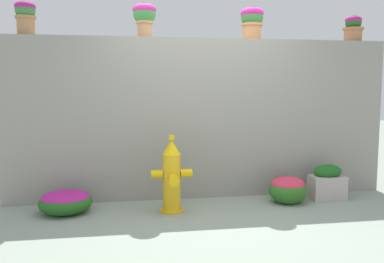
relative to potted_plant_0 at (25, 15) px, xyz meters
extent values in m
plane|color=gray|center=(2.16, -1.13, -2.33)|extent=(24.00, 24.00, 0.00)
cube|color=gray|center=(2.16, 0.00, -1.29)|extent=(5.02, 0.39, 2.07)
cylinder|color=#AB784D|center=(0.00, 0.00, -0.14)|extent=(0.21, 0.21, 0.24)
cylinder|color=#AB784D|center=(0.00, 0.00, -0.03)|extent=(0.25, 0.25, 0.03)
sphere|color=#3B7C3B|center=(0.00, 0.00, 0.05)|extent=(0.24, 0.24, 0.24)
ellipsoid|color=#AA2180|center=(0.00, 0.00, 0.10)|extent=(0.25, 0.25, 0.13)
cylinder|color=#AD7A51|center=(1.45, 0.02, -0.15)|extent=(0.19, 0.19, 0.22)
cylinder|color=#AD7A51|center=(1.45, 0.02, -0.06)|extent=(0.22, 0.22, 0.03)
sphere|color=#337634|center=(1.45, 0.02, 0.05)|extent=(0.29, 0.29, 0.29)
ellipsoid|color=#B02478|center=(1.45, 0.02, 0.11)|extent=(0.30, 0.30, 0.16)
cylinder|color=#C07E4B|center=(2.88, 0.03, -0.14)|extent=(0.25, 0.25, 0.23)
cylinder|color=#C07E4B|center=(2.88, 0.03, -0.05)|extent=(0.29, 0.29, 0.03)
sphere|color=#316F32|center=(2.88, 0.03, 0.05)|extent=(0.29, 0.29, 0.29)
ellipsoid|color=#B91E7F|center=(2.88, 0.03, 0.10)|extent=(0.31, 0.31, 0.16)
cylinder|color=#B06F4A|center=(4.33, 0.00, -0.16)|extent=(0.24, 0.24, 0.20)
cylinder|color=#B06F4A|center=(4.33, 0.00, -0.08)|extent=(0.28, 0.28, 0.03)
sphere|color=#276221|center=(4.33, 0.00, 0.01)|extent=(0.22, 0.22, 0.22)
ellipsoid|color=#B22180|center=(4.33, 0.00, 0.05)|extent=(0.23, 0.23, 0.12)
cylinder|color=gold|center=(1.71, -0.71, -2.32)|extent=(0.28, 0.28, 0.03)
cylinder|color=gold|center=(1.71, -0.71, -1.99)|extent=(0.20, 0.20, 0.68)
cone|color=#EAB50C|center=(1.71, -0.71, -1.57)|extent=(0.21, 0.21, 0.17)
cylinder|color=#EAB50C|center=(1.71, -0.71, -1.45)|extent=(0.07, 0.07, 0.05)
cylinder|color=#EAB50C|center=(1.54, -0.71, -1.88)|extent=(0.14, 0.09, 0.09)
cylinder|color=#EAB50C|center=(1.88, -0.71, -1.88)|extent=(0.14, 0.09, 0.09)
cylinder|color=#EAB50C|center=(1.71, -0.89, -1.92)|extent=(0.12, 0.15, 0.12)
ellipsoid|color=#2E6721|center=(3.19, -0.58, -2.17)|extent=(0.48, 0.43, 0.35)
ellipsoid|color=#D8314C|center=(3.19, -0.58, -2.10)|extent=(0.43, 0.38, 0.19)
ellipsoid|color=#225B1C|center=(0.48, -0.58, -2.21)|extent=(0.61, 0.55, 0.27)
ellipsoid|color=#AE1F85|center=(0.48, -0.58, -2.15)|extent=(0.55, 0.49, 0.15)
cube|color=#B4A8A2|center=(3.76, -0.50, -2.18)|extent=(0.44, 0.27, 0.30)
ellipsoid|color=#1B591B|center=(3.76, -0.50, -1.97)|extent=(0.38, 0.23, 0.18)
camera|label=1|loc=(1.22, -5.30, -0.88)|focal=37.73mm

